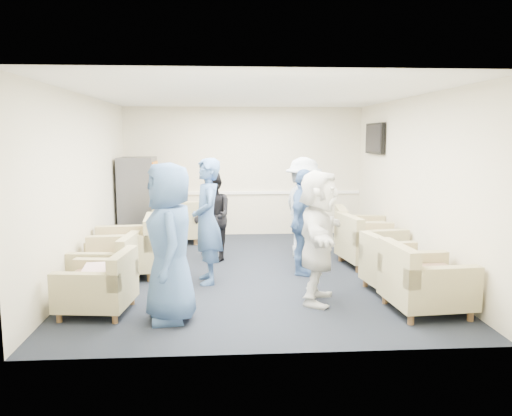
{
  "coord_description": "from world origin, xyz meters",
  "views": [
    {
      "loc": [
        -0.44,
        -7.56,
        2.08
      ],
      "look_at": [
        0.07,
        0.2,
        0.97
      ],
      "focal_mm": 35.0,
      "sensor_mm": 36.0,
      "label": 1
    }
  ],
  "objects": [
    {
      "name": "armchair_right_midfar",
      "position": [
        1.88,
        0.23,
        0.36
      ],
      "size": [
        1.01,
        1.01,
        0.71
      ],
      "rotation": [
        0.0,
        0.0,
        1.72
      ],
      "color": "tan",
      "rests_on": "floor"
    },
    {
      "name": "person_mid_left",
      "position": [
        -0.67,
        -0.55,
        0.89
      ],
      "size": [
        0.52,
        0.71,
        1.79
      ],
      "primitive_type": "imported",
      "rotation": [
        0.0,
        0.0,
        -1.41
      ],
      "color": "#3D5E94",
      "rests_on": "floor"
    },
    {
      "name": "tv",
      "position": [
        2.44,
        1.8,
        2.05
      ],
      "size": [
        0.1,
        1.0,
        0.58
      ],
      "color": "black",
      "rests_on": "right_wall"
    },
    {
      "name": "floor",
      "position": [
        0.0,
        0.0,
        0.0
      ],
      "size": [
        6.0,
        6.0,
        0.0
      ],
      "primitive_type": "plane",
      "color": "black",
      "rests_on": "ground"
    },
    {
      "name": "backpack",
      "position": [
        -1.37,
        -0.04,
        0.24
      ],
      "size": [
        0.32,
        0.26,
        0.47
      ],
      "rotation": [
        0.0,
        0.0,
        0.26
      ],
      "color": "black",
      "rests_on": "floor"
    },
    {
      "name": "person_back_right",
      "position": [
        0.93,
        0.81,
        0.87
      ],
      "size": [
        0.88,
        1.24,
        1.74
      ],
      "primitive_type": "imported",
      "rotation": [
        0.0,
        0.0,
        1.8
      ],
      "color": "silver",
      "rests_on": "floor"
    },
    {
      "name": "back_wall",
      "position": [
        0.0,
        3.0,
        1.35
      ],
      "size": [
        5.0,
        0.02,
        2.7
      ],
      "primitive_type": "cube",
      "color": "beige",
      "rests_on": "floor"
    },
    {
      "name": "chair_rail",
      "position": [
        0.0,
        2.98,
        0.9
      ],
      "size": [
        4.98,
        0.04,
        0.06
      ],
      "primitive_type": "cube",
      "color": "white",
      "rests_on": "back_wall"
    },
    {
      "name": "armchair_left_mid",
      "position": [
        -2.01,
        -0.76,
        0.32
      ],
      "size": [
        0.86,
        0.86,
        0.63
      ],
      "rotation": [
        0.0,
        0.0,
        -1.66
      ],
      "color": "tan",
      "rests_on": "floor"
    },
    {
      "name": "pillow",
      "position": [
        -1.9,
        -1.74,
        0.49
      ],
      "size": [
        0.43,
        0.54,
        0.14
      ],
      "primitive_type": "cube",
      "rotation": [
        0.0,
        0.0,
        -1.46
      ],
      "color": "silver",
      "rests_on": "armchair_left_near"
    },
    {
      "name": "person_mid_right",
      "position": [
        0.76,
        -0.19,
        0.8
      ],
      "size": [
        0.73,
        1.02,
        1.61
      ],
      "primitive_type": "imported",
      "rotation": [
        0.0,
        0.0,
        1.17
      ],
      "color": "#3D5E94",
      "rests_on": "floor"
    },
    {
      "name": "armchair_right_far",
      "position": [
        1.93,
        0.91,
        0.36
      ],
      "size": [
        1.01,
        1.01,
        0.73
      ],
      "rotation": [
        0.0,
        0.0,
        1.44
      ],
      "color": "tan",
      "rests_on": "floor"
    },
    {
      "name": "armchair_corner",
      "position": [
        -1.37,
        2.25,
        0.36
      ],
      "size": [
        0.98,
        0.98,
        0.72
      ],
      "rotation": [
        0.0,
        0.0,
        3.23
      ],
      "color": "tan",
      "rests_on": "floor"
    },
    {
      "name": "armchair_right_near",
      "position": [
        1.91,
        -1.96,
        0.35
      ],
      "size": [
        0.96,
        0.96,
        0.71
      ],
      "rotation": [
        0.0,
        0.0,
        1.65
      ],
      "color": "tan",
      "rests_on": "floor"
    },
    {
      "name": "front_wall",
      "position": [
        0.0,
        -3.0,
        1.35
      ],
      "size": [
        5.0,
        0.02,
        2.7
      ],
      "primitive_type": "cube",
      "color": "beige",
      "rests_on": "floor"
    },
    {
      "name": "armchair_right_midnear",
      "position": [
        1.87,
        -1.2,
        0.33
      ],
      "size": [
        0.95,
        0.95,
        0.67
      ],
      "rotation": [
        0.0,
        0.0,
        1.72
      ],
      "color": "tan",
      "rests_on": "floor"
    },
    {
      "name": "person_back_left",
      "position": [
        -0.62,
        0.73,
        0.75
      ],
      "size": [
        0.81,
        0.9,
        1.51
      ],
      "primitive_type": "imported",
      "rotation": [
        0.0,
        0.0,
        -1.16
      ],
      "color": "black",
      "rests_on": "floor"
    },
    {
      "name": "vending_machine",
      "position": [
        -2.09,
        2.23,
        0.85
      ],
      "size": [
        0.69,
        0.8,
        1.69
      ],
      "color": "#52535A",
      "rests_on": "floor"
    },
    {
      "name": "person_front_right",
      "position": [
        0.74,
        -1.5,
        0.84
      ],
      "size": [
        0.9,
        1.63,
        1.68
      ],
      "primitive_type": "imported",
      "rotation": [
        0.0,
        0.0,
        1.29
      ],
      "color": "white",
      "rests_on": "floor"
    },
    {
      "name": "left_wall",
      "position": [
        -2.5,
        0.0,
        1.35
      ],
      "size": [
        0.02,
        6.0,
        2.7
      ],
      "primitive_type": "cube",
      "color": "beige",
      "rests_on": "floor"
    },
    {
      "name": "armchair_left_near",
      "position": [
        -1.89,
        -1.74,
        0.32
      ],
      "size": [
        0.88,
        0.88,
        0.63
      ],
      "rotation": [
        0.0,
        0.0,
        -1.69
      ],
      "color": "tan",
      "rests_on": "floor"
    },
    {
      "name": "right_wall",
      "position": [
        2.5,
        0.0,
        1.35
      ],
      "size": [
        0.02,
        6.0,
        2.7
      ],
      "primitive_type": "cube",
      "color": "beige",
      "rests_on": "floor"
    },
    {
      "name": "armchair_left_far",
      "position": [
        -1.87,
        -0.1,
        0.38
      ],
      "size": [
        1.03,
        1.03,
        0.76
      ],
      "rotation": [
        0.0,
        0.0,
        -1.48
      ],
      "color": "tan",
      "rests_on": "floor"
    },
    {
      "name": "person_front_left",
      "position": [
        -1.04,
        -2.02,
        0.9
      ],
      "size": [
        0.72,
        0.97,
        1.8
      ],
      "primitive_type": "imported",
      "rotation": [
        0.0,
        0.0,
        -1.39
      ],
      "color": "#3D5E94",
      "rests_on": "floor"
    },
    {
      "name": "ceiling",
      "position": [
        0.0,
        0.0,
        2.7
      ],
      "size": [
        6.0,
        6.0,
        0.0
      ],
      "primitive_type": "plane",
      "rotation": [
        3.14,
        0.0,
        0.0
      ],
      "color": "white",
      "rests_on": "back_wall"
    }
  ]
}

